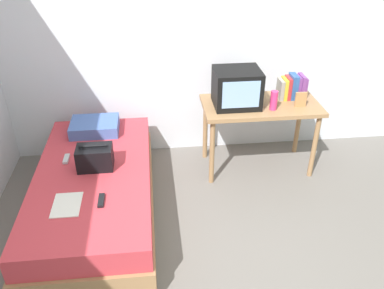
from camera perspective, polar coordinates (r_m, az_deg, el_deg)
name	(u,v)px	position (r m, az deg, el deg)	size (l,w,h in m)	color
ground_plane	(220,279)	(3.18, 4.02, -18.74)	(8.00, 8.00, 0.00)	slate
wall_back	(191,35)	(4.19, -0.10, 15.43)	(5.20, 0.10, 2.60)	silver
bed	(96,194)	(3.64, -13.63, -6.93)	(1.00, 2.00, 0.48)	#9E754C
desk	(260,112)	(4.07, 9.76, 4.60)	(1.16, 0.60, 0.74)	#9E754C
tv	(237,88)	(3.89, 6.44, 8.08)	(0.44, 0.39, 0.36)	black
water_bottle	(274,100)	(3.89, 11.65, 6.21)	(0.07, 0.07, 0.19)	#E53372
book_row	(292,87)	(4.18, 14.17, 7.96)	(0.28, 0.17, 0.25)	gray
picture_frame	(301,99)	(4.02, 15.33, 6.25)	(0.11, 0.02, 0.15)	#B27F4C
pillow	(95,126)	(4.08, -13.77, 2.53)	(0.47, 0.36, 0.11)	#4766AD
handbag	(95,157)	(3.49, -13.74, -1.82)	(0.30, 0.20, 0.23)	black
magazine	(67,205)	(3.18, -17.51, -8.24)	(0.21, 0.29, 0.01)	white
remote_dark	(101,200)	(3.14, -12.89, -7.82)	(0.04, 0.16, 0.02)	black
remote_silver	(66,159)	(3.71, -17.58, -1.97)	(0.04, 0.14, 0.02)	#B7B7BC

